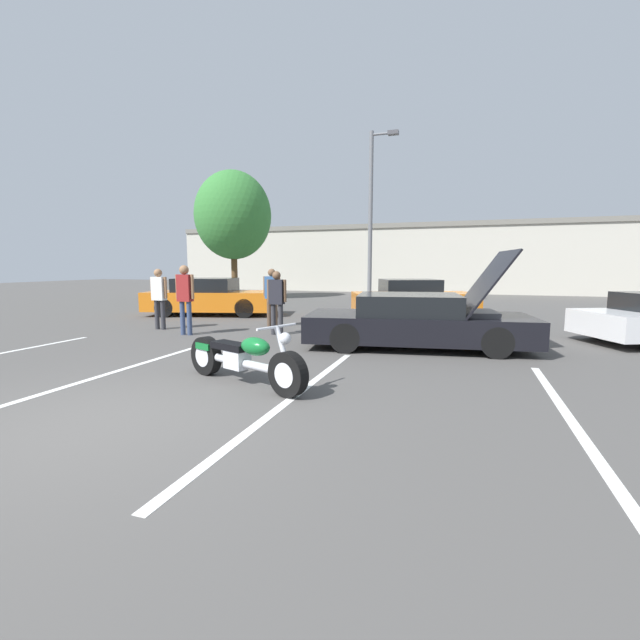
{
  "coord_description": "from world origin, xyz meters",
  "views": [
    {
      "loc": [
        3.78,
        -3.46,
        1.73
      ],
      "look_at": [
        1.47,
        3.44,
        0.8
      ],
      "focal_mm": 24.0,
      "sensor_mm": 36.0,
      "label": 1
    }
  ],
  "objects_px": {
    "light_pole": "(372,211)",
    "parked_car_mid_row": "(413,299)",
    "spectator_near_motorcycle": "(277,297)",
    "spectator_midground": "(272,292)",
    "motorcycle": "(243,359)",
    "parked_car_left_row": "(210,298)",
    "spectator_by_show_car": "(159,294)",
    "spectator_far_lot": "(185,294)",
    "show_car_hood_open": "(418,321)",
    "tree_background": "(233,215)"
  },
  "relations": [
    {
      "from": "spectator_by_show_car",
      "to": "spectator_near_motorcycle",
      "type": "bearing_deg",
      "value": 2.78
    },
    {
      "from": "tree_background",
      "to": "spectator_by_show_car",
      "type": "height_order",
      "value": "tree_background"
    },
    {
      "from": "motorcycle",
      "to": "show_car_hood_open",
      "type": "height_order",
      "value": "show_car_hood_open"
    },
    {
      "from": "light_pole",
      "to": "spectator_far_lot",
      "type": "height_order",
      "value": "light_pole"
    },
    {
      "from": "show_car_hood_open",
      "to": "parked_car_mid_row",
      "type": "bearing_deg",
      "value": 89.26
    },
    {
      "from": "motorcycle",
      "to": "parked_car_left_row",
      "type": "bearing_deg",
      "value": 147.38
    },
    {
      "from": "show_car_hood_open",
      "to": "spectator_near_motorcycle",
      "type": "relative_size",
      "value": 3.03
    },
    {
      "from": "show_car_hood_open",
      "to": "spectator_by_show_car",
      "type": "xyz_separation_m",
      "value": [
        -6.92,
        0.41,
        0.42
      ]
    },
    {
      "from": "show_car_hood_open",
      "to": "parked_car_left_row",
      "type": "relative_size",
      "value": 1.03
    },
    {
      "from": "motorcycle",
      "to": "parked_car_left_row",
      "type": "distance_m",
      "value": 9.3
    },
    {
      "from": "show_car_hood_open",
      "to": "spectator_midground",
      "type": "height_order",
      "value": "show_car_hood_open"
    },
    {
      "from": "light_pole",
      "to": "tree_background",
      "type": "height_order",
      "value": "light_pole"
    },
    {
      "from": "light_pole",
      "to": "tree_background",
      "type": "relative_size",
      "value": 1.11
    },
    {
      "from": "spectator_near_motorcycle",
      "to": "spectator_midground",
      "type": "bearing_deg",
      "value": 119.46
    },
    {
      "from": "tree_background",
      "to": "spectator_midground",
      "type": "bearing_deg",
      "value": -54.79
    },
    {
      "from": "tree_background",
      "to": "parked_car_mid_row",
      "type": "height_order",
      "value": "tree_background"
    },
    {
      "from": "parked_car_left_row",
      "to": "spectator_far_lot",
      "type": "height_order",
      "value": "spectator_far_lot"
    },
    {
      "from": "light_pole",
      "to": "parked_car_left_row",
      "type": "xyz_separation_m",
      "value": [
        -4.62,
        -5.37,
        -3.41
      ]
    },
    {
      "from": "parked_car_mid_row",
      "to": "parked_car_left_row",
      "type": "xyz_separation_m",
      "value": [
        -6.82,
        -1.64,
        0.01
      ]
    },
    {
      "from": "parked_car_mid_row",
      "to": "spectator_far_lot",
      "type": "distance_m",
      "value": 7.51
    },
    {
      "from": "tree_background",
      "to": "show_car_hood_open",
      "type": "xyz_separation_m",
      "value": [
        10.52,
        -10.76,
        -3.73
      ]
    },
    {
      "from": "light_pole",
      "to": "spectator_by_show_car",
      "type": "relative_size",
      "value": 4.44
    },
    {
      "from": "motorcycle",
      "to": "parked_car_left_row",
      "type": "height_order",
      "value": "parked_car_left_row"
    },
    {
      "from": "tree_background",
      "to": "motorcycle",
      "type": "height_order",
      "value": "tree_background"
    },
    {
      "from": "parked_car_left_row",
      "to": "spectator_by_show_car",
      "type": "distance_m",
      "value": 3.48
    },
    {
      "from": "light_pole",
      "to": "parked_car_left_row",
      "type": "relative_size",
      "value": 1.55
    },
    {
      "from": "spectator_far_lot",
      "to": "spectator_midground",
      "type": "bearing_deg",
      "value": 55.47
    },
    {
      "from": "motorcycle",
      "to": "spectator_midground",
      "type": "height_order",
      "value": "spectator_midground"
    },
    {
      "from": "light_pole",
      "to": "parked_car_mid_row",
      "type": "bearing_deg",
      "value": -59.43
    },
    {
      "from": "motorcycle",
      "to": "spectator_midground",
      "type": "bearing_deg",
      "value": 132.56
    },
    {
      "from": "motorcycle",
      "to": "tree_background",
      "type": "bearing_deg",
      "value": 141.82
    },
    {
      "from": "tree_background",
      "to": "spectator_by_show_car",
      "type": "relative_size",
      "value": 3.99
    },
    {
      "from": "parked_car_mid_row",
      "to": "spectator_by_show_car",
      "type": "bearing_deg",
      "value": -163.07
    },
    {
      "from": "show_car_hood_open",
      "to": "spectator_near_motorcycle",
      "type": "height_order",
      "value": "show_car_hood_open"
    },
    {
      "from": "light_pole",
      "to": "parked_car_mid_row",
      "type": "height_order",
      "value": "light_pole"
    },
    {
      "from": "parked_car_mid_row",
      "to": "spectator_by_show_car",
      "type": "height_order",
      "value": "spectator_by_show_car"
    },
    {
      "from": "tree_background",
      "to": "spectator_near_motorcycle",
      "type": "xyz_separation_m",
      "value": [
        7.0,
        -10.18,
        -3.35
      ]
    },
    {
      "from": "spectator_by_show_car",
      "to": "spectator_midground",
      "type": "distance_m",
      "value": 3.05
    },
    {
      "from": "parked_car_mid_row",
      "to": "motorcycle",
      "type": "bearing_deg",
      "value": -120.86
    },
    {
      "from": "motorcycle",
      "to": "show_car_hood_open",
      "type": "relative_size",
      "value": 0.48
    },
    {
      "from": "motorcycle",
      "to": "parked_car_mid_row",
      "type": "distance_m",
      "value": 9.3
    },
    {
      "from": "parked_car_mid_row",
      "to": "parked_car_left_row",
      "type": "bearing_deg",
      "value": 171.35
    },
    {
      "from": "light_pole",
      "to": "spectator_midground",
      "type": "distance_m",
      "value": 8.03
    },
    {
      "from": "tree_background",
      "to": "spectator_far_lot",
      "type": "bearing_deg",
      "value": -66.06
    },
    {
      "from": "show_car_hood_open",
      "to": "spectator_far_lot",
      "type": "distance_m",
      "value": 5.69
    },
    {
      "from": "light_pole",
      "to": "tree_background",
      "type": "distance_m",
      "value": 7.77
    },
    {
      "from": "light_pole",
      "to": "spectator_by_show_car",
      "type": "height_order",
      "value": "light_pole"
    },
    {
      "from": "parked_car_left_row",
      "to": "spectator_near_motorcycle",
      "type": "relative_size",
      "value": 2.95
    },
    {
      "from": "tree_background",
      "to": "spectator_midground",
      "type": "xyz_separation_m",
      "value": [
        6.26,
        -8.88,
        -3.32
      ]
    },
    {
      "from": "show_car_hood_open",
      "to": "motorcycle",
      "type": "bearing_deg",
      "value": -127.66
    }
  ]
}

